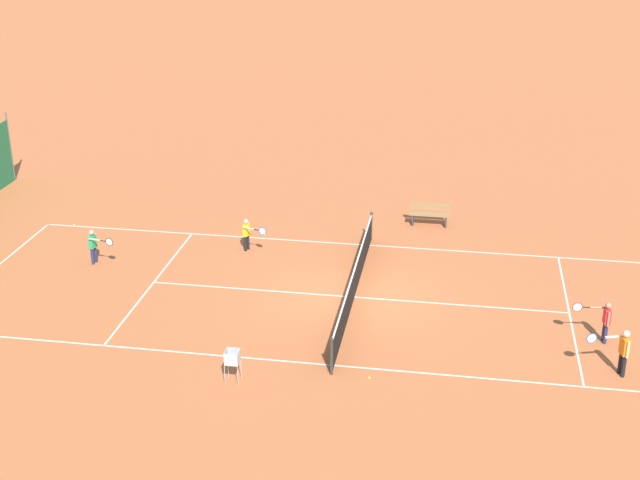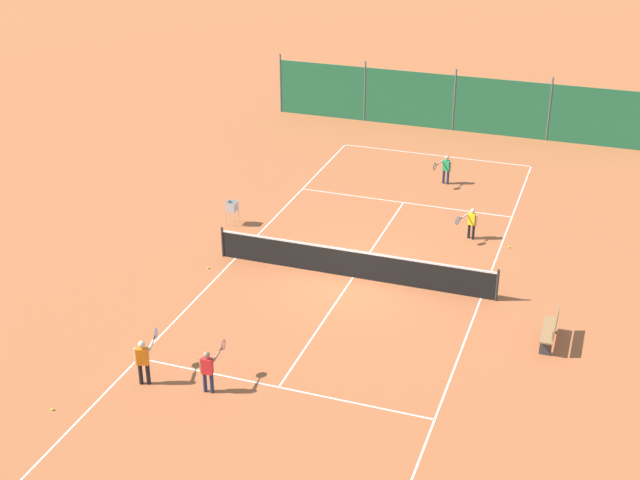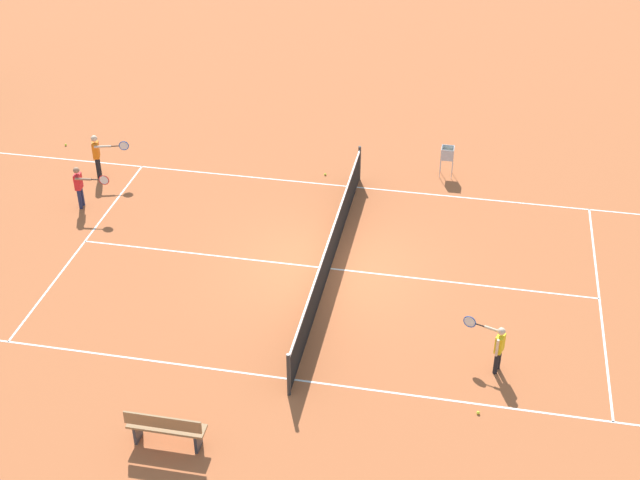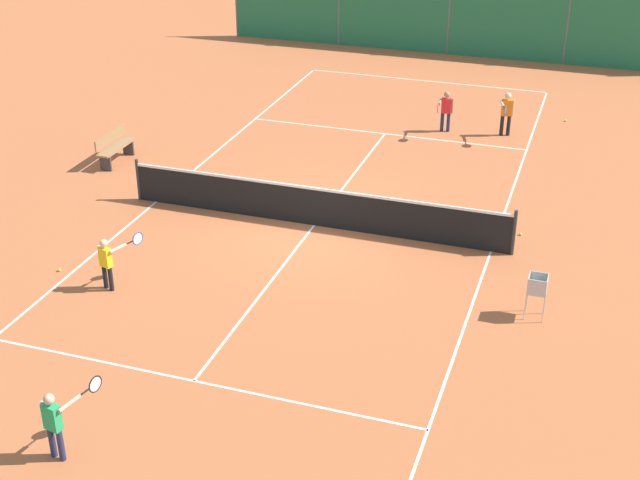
{
  "view_description": "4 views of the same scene",
  "coord_description": "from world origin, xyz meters",
  "px_view_note": "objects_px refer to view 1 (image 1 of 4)",
  "views": [
    {
      "loc": [
        24.25,
        2.99,
        12.13
      ],
      "look_at": [
        -1.2,
        -1.26,
        1.31
      ],
      "focal_mm": 50.0,
      "sensor_mm": 36.0,
      "label": 1
    },
    {
      "loc": [
        -7.31,
        24.02,
        13.37
      ],
      "look_at": [
        1.26,
        -0.42,
        0.93
      ],
      "focal_mm": 50.0,
      "sensor_mm": 36.0,
      "label": 2
    },
    {
      "loc": [
        -17.6,
        -3.19,
        12.48
      ],
      "look_at": [
        -0.68,
        0.12,
        1.25
      ],
      "focal_mm": 50.0,
      "sensor_mm": 36.0,
      "label": 3
    },
    {
      "loc": [
        6.04,
        -17.56,
        9.15
      ],
      "look_at": [
        0.91,
        -2.29,
        0.87
      ],
      "focal_mm": 50.0,
      "sensor_mm": 36.0,
      "label": 4
    }
  ],
  "objects_px": {
    "tennis_ball_mid_court": "(265,235)",
    "tennis_ball_by_net_left": "(369,378)",
    "player_near_baseline": "(248,232)",
    "player_far_service": "(94,244)",
    "tennis_ball_near_corner": "(74,225)",
    "courtside_bench": "(430,214)",
    "ball_hopper": "(232,359)",
    "tennis_net": "(354,282)",
    "player_far_baseline": "(605,319)",
    "player_near_service": "(622,349)"
  },
  "relations": [
    {
      "from": "tennis_ball_mid_court",
      "to": "tennis_ball_by_net_left",
      "type": "xyz_separation_m",
      "value": [
        8.99,
        4.79,
        0.0
      ]
    },
    {
      "from": "tennis_ball_mid_court",
      "to": "player_near_baseline",
      "type": "bearing_deg",
      "value": -10.68
    },
    {
      "from": "player_near_baseline",
      "to": "player_far_service",
      "type": "distance_m",
      "value": 5.09
    },
    {
      "from": "tennis_ball_near_corner",
      "to": "courtside_bench",
      "type": "xyz_separation_m",
      "value": [
        -2.22,
        12.83,
        0.42
      ]
    },
    {
      "from": "tennis_ball_mid_court",
      "to": "ball_hopper",
      "type": "bearing_deg",
      "value": 8.0
    },
    {
      "from": "tennis_net",
      "to": "tennis_ball_mid_court",
      "type": "relative_size",
      "value": 139.09
    },
    {
      "from": "player_far_service",
      "to": "tennis_ball_near_corner",
      "type": "height_order",
      "value": "player_far_service"
    },
    {
      "from": "tennis_net",
      "to": "player_near_baseline",
      "type": "xyz_separation_m",
      "value": [
        -2.98,
        -4.05,
        0.16
      ]
    },
    {
      "from": "player_near_baseline",
      "to": "player_far_baseline",
      "type": "bearing_deg",
      "value": 67.69
    },
    {
      "from": "player_near_service",
      "to": "tennis_ball_mid_court",
      "type": "xyz_separation_m",
      "value": [
        -7.72,
        -11.14,
        -0.72
      ]
    },
    {
      "from": "tennis_ball_near_corner",
      "to": "tennis_ball_by_net_left",
      "type": "bearing_deg",
      "value": 53.64
    },
    {
      "from": "tennis_net",
      "to": "player_near_baseline",
      "type": "relative_size",
      "value": 8.13
    },
    {
      "from": "player_near_baseline",
      "to": "player_near_service",
      "type": "xyz_separation_m",
      "value": [
        6.32,
        11.4,
        0.09
      ]
    },
    {
      "from": "player_far_service",
      "to": "tennis_ball_by_net_left",
      "type": "distance_m",
      "value": 11.33
    },
    {
      "from": "tennis_ball_by_net_left",
      "to": "tennis_ball_near_corner",
      "type": "relative_size",
      "value": 1.0
    },
    {
      "from": "tennis_ball_by_net_left",
      "to": "tennis_ball_near_corner",
      "type": "height_order",
      "value": "same"
    },
    {
      "from": "tennis_net",
      "to": "player_far_service",
      "type": "relative_size",
      "value": 7.73
    },
    {
      "from": "tennis_net",
      "to": "tennis_ball_by_net_left",
      "type": "height_order",
      "value": "tennis_net"
    },
    {
      "from": "player_far_baseline",
      "to": "tennis_ball_mid_court",
      "type": "relative_size",
      "value": 18.31
    },
    {
      "from": "player_far_service",
      "to": "tennis_ball_by_net_left",
      "type": "bearing_deg",
      "value": 59.77
    },
    {
      "from": "player_far_service",
      "to": "tennis_net",
      "type": "bearing_deg",
      "value": 82.99
    },
    {
      "from": "player_far_service",
      "to": "ball_hopper",
      "type": "distance_m",
      "value": 9.0
    },
    {
      "from": "tennis_net",
      "to": "ball_hopper",
      "type": "height_order",
      "value": "tennis_net"
    },
    {
      "from": "player_far_service",
      "to": "tennis_ball_by_net_left",
      "type": "relative_size",
      "value": 18.0
    },
    {
      "from": "player_far_baseline",
      "to": "courtside_bench",
      "type": "xyz_separation_m",
      "value": [
        -7.96,
        -5.17,
        -0.26
      ]
    },
    {
      "from": "player_far_baseline",
      "to": "courtside_bench",
      "type": "distance_m",
      "value": 9.49
    },
    {
      "from": "tennis_net",
      "to": "player_far_baseline",
      "type": "bearing_deg",
      "value": 77.26
    },
    {
      "from": "courtside_bench",
      "to": "tennis_ball_near_corner",
      "type": "bearing_deg",
      "value": -80.18
    },
    {
      "from": "tennis_ball_by_net_left",
      "to": "tennis_net",
      "type": "bearing_deg",
      "value": -167.82
    },
    {
      "from": "tennis_ball_by_net_left",
      "to": "player_far_baseline",
      "type": "bearing_deg",
      "value": 116.11
    },
    {
      "from": "player_far_baseline",
      "to": "ball_hopper",
      "type": "xyz_separation_m",
      "value": [
        3.69,
        -9.56,
        -0.05
      ]
    },
    {
      "from": "player_near_service",
      "to": "tennis_ball_by_net_left",
      "type": "height_order",
      "value": "player_near_service"
    },
    {
      "from": "courtside_bench",
      "to": "tennis_ball_by_net_left",
      "type": "bearing_deg",
      "value": -4.99
    },
    {
      "from": "player_near_service",
      "to": "tennis_ball_mid_court",
      "type": "distance_m",
      "value": 13.57
    },
    {
      "from": "tennis_net",
      "to": "player_near_baseline",
      "type": "height_order",
      "value": "player_near_baseline"
    },
    {
      "from": "tennis_net",
      "to": "player_far_service",
      "type": "distance_m",
      "value": 8.85
    },
    {
      "from": "tennis_ball_mid_court",
      "to": "player_far_service",
      "type": "bearing_deg",
      "value": -56.53
    },
    {
      "from": "tennis_ball_mid_court",
      "to": "tennis_ball_by_net_left",
      "type": "bearing_deg",
      "value": 28.02
    },
    {
      "from": "tennis_ball_mid_court",
      "to": "tennis_ball_near_corner",
      "type": "bearing_deg",
      "value": -87.95
    },
    {
      "from": "player_near_service",
      "to": "courtside_bench",
      "type": "xyz_separation_m",
      "value": [
        -9.68,
        -5.4,
        -0.3
      ]
    },
    {
      "from": "tennis_net",
      "to": "player_far_service",
      "type": "bearing_deg",
      "value": -97.01
    },
    {
      "from": "player_far_baseline",
      "to": "player_near_service",
      "type": "relative_size",
      "value": 0.94
    },
    {
      "from": "player_far_baseline",
      "to": "tennis_ball_by_net_left",
      "type": "distance_m",
      "value": 6.86
    },
    {
      "from": "player_far_baseline",
      "to": "player_far_service",
      "type": "bearing_deg",
      "value": -99.6
    },
    {
      "from": "player_far_service",
      "to": "courtside_bench",
      "type": "height_order",
      "value": "player_far_service"
    },
    {
      "from": "tennis_ball_mid_court",
      "to": "courtside_bench",
      "type": "height_order",
      "value": "courtside_bench"
    },
    {
      "from": "tennis_ball_mid_court",
      "to": "ball_hopper",
      "type": "xyz_separation_m",
      "value": [
        9.68,
        1.36,
        0.62
      ]
    },
    {
      "from": "player_near_baseline",
      "to": "tennis_ball_by_net_left",
      "type": "distance_m",
      "value": 9.14
    },
    {
      "from": "player_near_baseline",
      "to": "player_far_service",
      "type": "height_order",
      "value": "player_far_service"
    },
    {
      "from": "player_far_service",
      "to": "player_near_service",
      "type": "distance_m",
      "value": 16.72
    }
  ]
}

